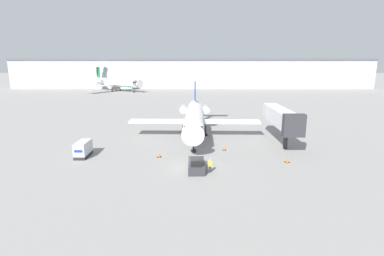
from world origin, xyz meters
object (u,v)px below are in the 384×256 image
pushback_tug (196,165)px  traffic_cone_left (158,155)px  worker_near_tug (209,166)px  jet_bridge (280,117)px  traffic_cone_mid (286,160)px  airplane_parked_far_left (116,83)px  airplane_main (193,118)px  traffic_cone_right (223,148)px  luggage_cart (82,149)px

pushback_tug → traffic_cone_left: 7.51m
worker_near_tug → jet_bridge: size_ratio=0.11×
traffic_cone_mid → worker_near_tug: bearing=-161.0°
pushback_tug → airplane_parked_far_left: airplane_parked_far_left is taller
traffic_cone_mid → airplane_main: bearing=131.9°
airplane_main → traffic_cone_left: bearing=-113.6°
pushback_tug → traffic_cone_left: (-5.37, 5.24, -0.37)m
traffic_cone_mid → airplane_parked_far_left: 108.90m
airplane_main → traffic_cone_right: airplane_main is taller
airplane_main → luggage_cart: (-16.41, -11.63, -2.45)m
worker_near_tug → traffic_cone_mid: 11.59m
traffic_cone_mid → airplane_parked_far_left: size_ratio=0.02×
traffic_cone_mid → jet_bridge: bearing=80.0°
traffic_cone_left → pushback_tug: bearing=-44.3°
traffic_cone_right → traffic_cone_mid: bearing=-35.3°
airplane_main → traffic_cone_left: (-5.23, -11.95, -3.31)m
traffic_cone_mid → jet_bridge: (1.74, 9.86, 4.13)m
traffic_cone_left → traffic_cone_right: 10.47m
worker_near_tug → traffic_cone_left: (-7.09, 6.08, -0.60)m
traffic_cone_mid → pushback_tug: bearing=-166.9°
pushback_tug → traffic_cone_right: 9.81m
traffic_cone_left → traffic_cone_right: (9.88, 3.46, 0.07)m
luggage_cart → traffic_cone_left: bearing=-1.6°
airplane_main → worker_near_tug: 18.32m
pushback_tug → airplane_parked_far_left: size_ratio=0.16×
traffic_cone_right → jet_bridge: jet_bridge is taller
luggage_cart → jet_bridge: size_ratio=0.25×
airplane_parked_far_left → jet_bridge: airplane_parked_far_left is taller
luggage_cart → airplane_parked_far_left: 97.11m
worker_near_tug → traffic_cone_left: worker_near_tug is taller
luggage_cart → traffic_cone_left: (11.18, -0.31, -0.85)m
airplane_parked_far_left → jet_bridge: 100.91m
jet_bridge → traffic_cone_right: bearing=-157.5°
luggage_cart → traffic_cone_mid: luggage_cart is taller
pushback_tug → traffic_cone_mid: bearing=13.1°
worker_near_tug → airplane_parked_far_left: bearing=109.7°
pushback_tug → worker_near_tug: size_ratio=2.80×
traffic_cone_left → traffic_cone_mid: (18.03, -2.31, 0.04)m
airplane_main → traffic_cone_left: 13.46m
luggage_cart → jet_bridge: (30.95, 7.24, 3.32)m
pushback_tug → traffic_cone_right: size_ratio=6.41×
airplane_main → jet_bridge: bearing=-16.8°
luggage_cart → worker_near_tug: 19.35m
traffic_cone_left → airplane_parked_far_left: size_ratio=0.02×
traffic_cone_left → traffic_cone_mid: 18.17m
airplane_main → traffic_cone_mid: (12.80, -14.26, -3.26)m
jet_bridge → airplane_main: bearing=163.2°
pushback_tug → traffic_cone_mid: 13.00m
pushback_tug → airplane_parked_far_left: (-34.79, 100.90, 3.20)m
luggage_cart → airplane_parked_far_left: (-18.24, 95.34, 2.72)m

